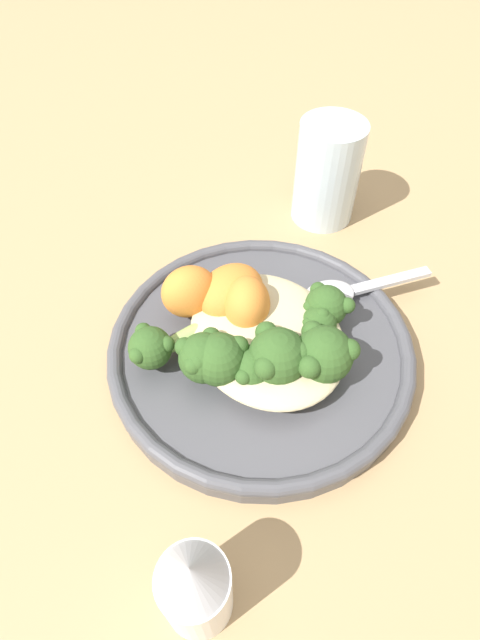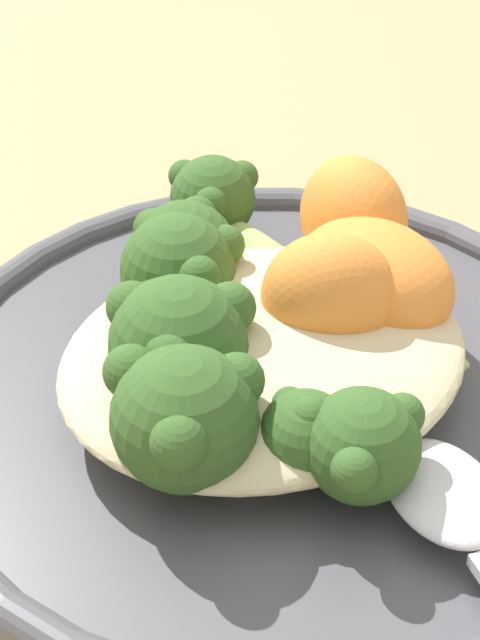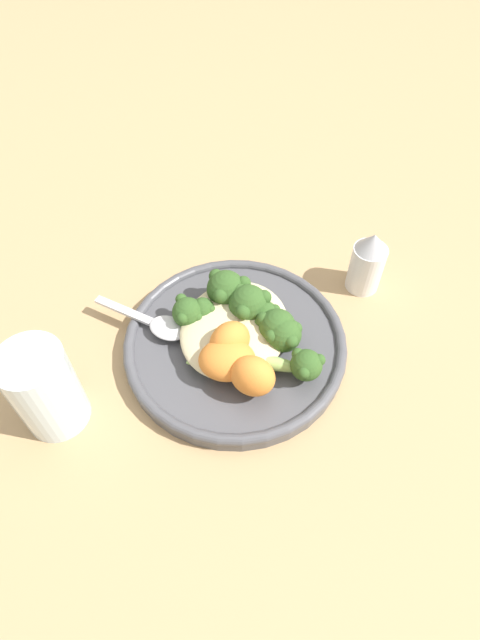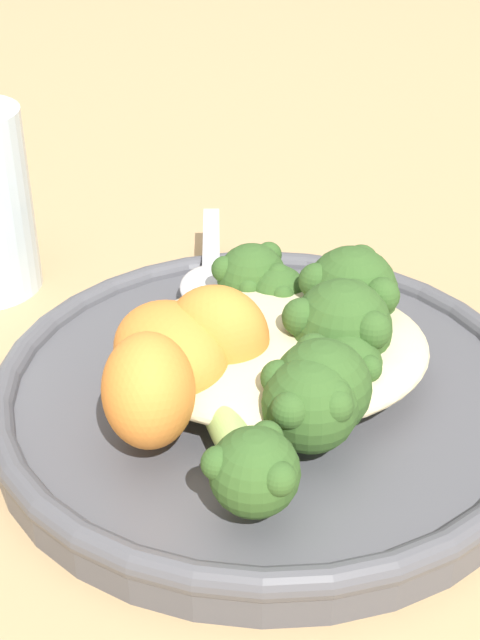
# 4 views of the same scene
# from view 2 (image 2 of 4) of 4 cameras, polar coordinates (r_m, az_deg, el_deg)

# --- Properties ---
(ground_plane) EXTENTS (4.00, 4.00, 0.00)m
(ground_plane) POSITION_cam_2_polar(r_m,az_deg,el_deg) (0.35, 0.46, -7.06)
(ground_plane) COLOR tan
(plate) EXTENTS (0.24, 0.24, 0.02)m
(plate) POSITION_cam_2_polar(r_m,az_deg,el_deg) (0.35, 1.79, -4.13)
(plate) COLOR #4C4C51
(plate) RESTS_ON ground_plane
(quinoa_mound) EXTENTS (0.13, 0.11, 0.02)m
(quinoa_mound) POSITION_cam_2_polar(r_m,az_deg,el_deg) (0.33, 1.30, -1.91)
(quinoa_mound) COLOR beige
(quinoa_mound) RESTS_ON plate
(broccoli_stalk_0) EXTENTS (0.03, 0.11, 0.03)m
(broccoli_stalk_0) POSITION_cam_2_polar(r_m,az_deg,el_deg) (0.39, 0.06, 4.98)
(broccoli_stalk_0) COLOR #8EB25B
(broccoli_stalk_0) RESTS_ON plate
(broccoli_stalk_1) EXTENTS (0.08, 0.11, 0.04)m
(broccoli_stalk_1) POSITION_cam_2_polar(r_m,az_deg,el_deg) (0.36, -0.48, 2.35)
(broccoli_stalk_1) COLOR #8EB25B
(broccoli_stalk_1) RESTS_ON plate
(broccoli_stalk_2) EXTENTS (0.09, 0.10, 0.04)m
(broccoli_stalk_2) POSITION_cam_2_polar(r_m,az_deg,el_deg) (0.35, -1.61, 1.73)
(broccoli_stalk_2) COLOR #8EB25B
(broccoli_stalk_2) RESTS_ON plate
(broccoli_stalk_3) EXTENTS (0.09, 0.06, 0.03)m
(broccoli_stalk_3) POSITION_cam_2_polar(r_m,az_deg,el_deg) (0.34, -1.45, -0.57)
(broccoli_stalk_3) COLOR #8EB25B
(broccoli_stalk_3) RESTS_ON plate
(broccoli_stalk_4) EXTENTS (0.11, 0.05, 0.04)m
(broccoli_stalk_4) POSITION_cam_2_polar(r_m,az_deg,el_deg) (0.33, -1.93, -1.28)
(broccoli_stalk_4) COLOR #8EB25B
(broccoli_stalk_4) RESTS_ON plate
(broccoli_stalk_5) EXTENTS (0.10, 0.05, 0.04)m
(broccoli_stalk_5) POSITION_cam_2_polar(r_m,az_deg,el_deg) (0.30, -1.75, -4.83)
(broccoli_stalk_5) COLOR #8EB25B
(broccoli_stalk_5) RESTS_ON plate
(broccoli_stalk_6) EXTENTS (0.07, 0.06, 0.03)m
(broccoli_stalk_6) POSITION_cam_2_polar(r_m,az_deg,el_deg) (0.31, 4.60, -5.09)
(broccoli_stalk_6) COLOR #8EB25B
(broccoli_stalk_6) RESTS_ON plate
(broccoli_stalk_7) EXTENTS (0.07, 0.08, 0.03)m
(broccoli_stalk_7) POSITION_cam_2_polar(r_m,az_deg,el_deg) (0.31, 6.56, -5.69)
(broccoli_stalk_7) COLOR #8EB25B
(broccoli_stalk_7) RESTS_ON plate
(sweet_potato_chunk_0) EXTENTS (0.06, 0.07, 0.04)m
(sweet_potato_chunk_0) POSITION_cam_2_polar(r_m,az_deg,el_deg) (0.35, 7.12, 2.13)
(sweet_potato_chunk_0) COLOR orange
(sweet_potato_chunk_0) RESTS_ON plate
(sweet_potato_chunk_1) EXTENTS (0.04, 0.05, 0.04)m
(sweet_potato_chunk_1) POSITION_cam_2_polar(r_m,az_deg,el_deg) (0.38, 6.06, 5.39)
(sweet_potato_chunk_1) COLOR orange
(sweet_potato_chunk_1) RESTS_ON plate
(sweet_potato_chunk_2) EXTENTS (0.06, 0.05, 0.04)m
(sweet_potato_chunk_2) POSITION_cam_2_polar(r_m,az_deg,el_deg) (0.34, 4.81, 1.24)
(sweet_potato_chunk_2) COLOR orange
(sweet_potato_chunk_2) RESTS_ON plate
(spoon) EXTENTS (0.04, 0.12, 0.01)m
(spoon) POSITION_cam_2_polar(r_m,az_deg,el_deg) (0.30, 11.77, -10.39)
(spoon) COLOR silver
(spoon) RESTS_ON plate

